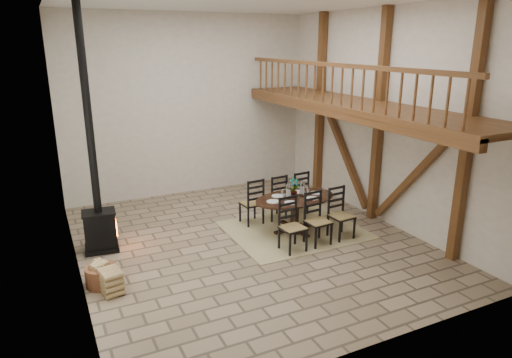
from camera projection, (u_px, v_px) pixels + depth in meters
name	position (u px, v px, depth m)	size (l,w,h in m)	color
ground	(249.00, 242.00, 10.03)	(8.00, 8.00, 0.00)	gray
room_shell	(300.00, 101.00, 9.65)	(7.02, 8.02, 5.01)	silver
rug	(294.00, 230.00, 10.65)	(3.00, 2.50, 0.02)	tan
dining_table	(295.00, 213.00, 10.53)	(2.07, 2.33, 1.27)	black
wood_stove	(97.00, 200.00, 9.31)	(0.72, 0.58, 5.00)	black
log_basket	(101.00, 275.00, 8.20)	(0.56, 0.56, 0.46)	brown
log_stack	(111.00, 282.00, 7.92)	(0.40, 0.50, 0.45)	tan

